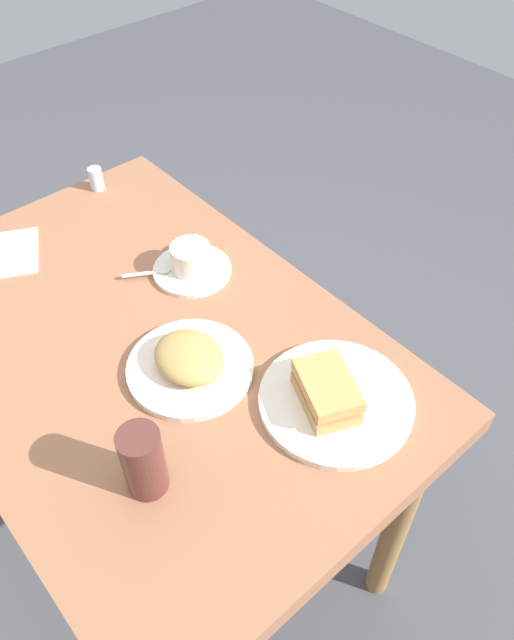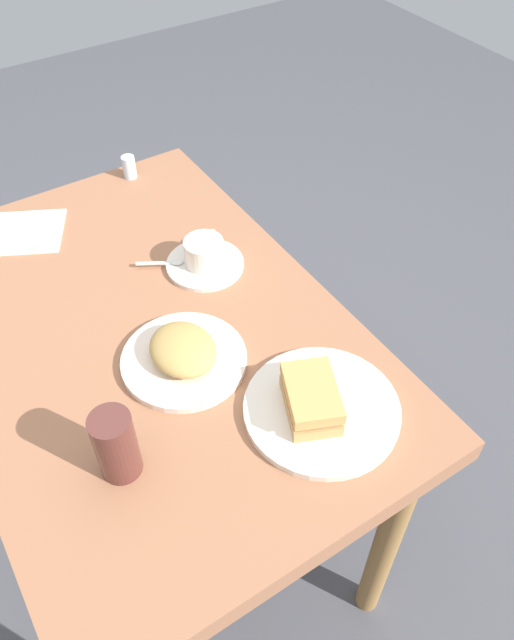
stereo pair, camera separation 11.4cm
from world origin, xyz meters
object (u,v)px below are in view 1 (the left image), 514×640
salt_shaker (96,179)px  drinking_glass (143,461)px  side_plate (190,368)px  dining_table (149,372)px  spoon (155,272)px  sandwich_plate (336,401)px  napkin (1,254)px  coffee_saucer (192,270)px  sandwich_front (327,391)px  coffee_cup (191,257)px

salt_shaker → drinking_glass: size_ratio=0.43×
side_plate → drinking_glass: size_ratio=1.76×
side_plate → dining_table: bearing=11.4°
dining_table → spoon: (0.13, -0.12, 0.11)m
sandwich_plate → salt_shaker: (0.81, -0.03, 0.02)m
dining_table → napkin: 0.42m
sandwich_plate → napkin: 0.77m
coffee_saucer → salt_shaker: bearing=-1.3°
spoon → side_plate: spoon is taller
sandwich_front → salt_shaker: (0.80, -0.04, -0.01)m
coffee_cup → side_plate: 0.26m
coffee_cup → drinking_glass: 0.48m
spoon → napkin: 0.34m
coffee_cup → napkin: coffee_cup is taller
sandwich_front → napkin: (0.72, 0.24, -0.04)m
coffee_saucer → salt_shaker: 0.38m
side_plate → salt_shaker: salt_shaker is taller
napkin → salt_shaker: (0.08, -0.28, 0.03)m
coffee_cup → napkin: 0.41m
coffee_saucer → side_plate: 0.26m
sandwich_plate → salt_shaker: 0.81m
side_plate → napkin: side_plate is taller
coffee_saucer → drinking_glass: size_ratio=1.26×
spoon → coffee_cup: bearing=-119.2°
coffee_cup → napkin: (0.31, 0.27, -0.04)m
sandwich_front → spoon: bearing=3.7°
napkin → salt_shaker: size_ratio=2.72×
spoon → drinking_glass: 0.47m
spoon → napkin: bearing=37.6°
coffee_cup → coffee_saucer: bearing=131.2°
dining_table → spoon: size_ratio=11.54×
side_plate → drinking_glass: bearing=126.8°
coffee_cup → drinking_glass: drinking_glass is taller
drinking_glass → coffee_cup: bearing=-44.9°
sandwich_front → coffee_saucer: (0.42, -0.04, -0.04)m
sandwich_plate → sandwich_front: (0.01, 0.02, 0.04)m
sandwich_front → side_plate: 0.25m
sandwich_plate → spoon: 0.46m
drinking_glass → dining_table: bearing=-32.0°
napkin → drinking_glass: drinking_glass is taller
sandwich_front → sandwich_plate: bearing=-111.3°
side_plate → drinking_glass: drinking_glass is taller
side_plate → salt_shaker: size_ratio=4.07×
sandwich_plate → coffee_cup: coffee_cup is taller
coffee_cup → spoon: size_ratio=1.03×
coffee_saucer → side_plate: side_plate is taller
spoon → napkin: size_ratio=0.61×
side_plate → salt_shaker: bearing=-15.9°
sandwich_plate → napkin: (0.73, 0.26, -0.01)m
sandwich_front → drinking_glass: bearing=76.0°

